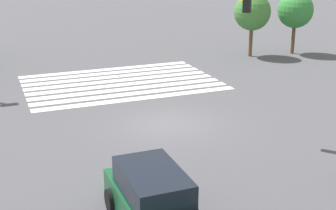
{
  "coord_description": "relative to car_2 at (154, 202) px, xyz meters",
  "views": [
    {
      "loc": [
        7.2,
        18.06,
        7.35
      ],
      "look_at": [
        0.0,
        0.0,
        0.89
      ],
      "focal_mm": 50.0,
      "sensor_mm": 36.0,
      "label": 1
    }
  ],
  "objects": [
    {
      "name": "crosswalk_markings",
      "position": [
        -3.38,
        -14.84,
        -0.81
      ],
      "size": [
        10.99,
        7.25,
        0.01
      ],
      "rotation": [
        0.0,
        0.0,
        1.57
      ],
      "color": "silver",
      "rests_on": "ground_plane"
    },
    {
      "name": "car_2",
      "position": [
        0.0,
        0.0,
        0.0
      ],
      "size": [
        2.0,
        4.51,
        1.72
      ],
      "rotation": [
        0.0,
        0.0,
        1.57
      ],
      "color": "#144728",
      "rests_on": "ground_plane"
    },
    {
      "name": "tree_corner_a",
      "position": [
        -14.11,
        -18.26,
        2.35
      ],
      "size": [
        2.6,
        2.6,
        4.48
      ],
      "color": "brown",
      "rests_on": "ground_plane"
    },
    {
      "name": "ground_plane",
      "position": [
        -3.38,
        -7.48,
        -0.81
      ],
      "size": [
        153.67,
        153.67,
        0.0
      ],
      "primitive_type": "plane",
      "color": "#47474C"
    },
    {
      "name": "tree_corner_c",
      "position": [
        -17.5,
        -17.88,
        2.36
      ],
      "size": [
        2.57,
        2.57,
        4.48
      ],
      "color": "brown",
      "rests_on": "ground_plane"
    }
  ]
}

